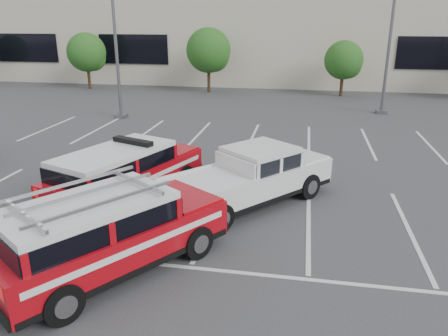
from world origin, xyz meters
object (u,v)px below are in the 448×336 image
object	(u,v)px
convention_building	(285,27)
fire_chief_suv	(125,177)
light_pole_mid	(392,23)
white_pickup	(249,183)
light_pole_left	(114,24)
tree_mid_left	(210,52)
tree_mid_right	(345,61)
tree_left	(88,54)
ladder_suv	(108,238)

from	to	relation	value
convention_building	fire_chief_suv	size ratio (longest dim) A/B	10.44
light_pole_mid	white_pickup	world-z (taller)	light_pole_mid
light_pole_left	light_pole_mid	distance (m)	15.52
convention_building	fire_chief_suv	world-z (taller)	convention_building
tree_mid_left	tree_mid_right	xyz separation A→B (m)	(10.00, -0.00, -0.54)
light_pole_mid	fire_chief_suv	world-z (taller)	light_pole_mid
light_pole_mid	tree_left	bearing A→B (deg)	164.57
tree_mid_left	ladder_suv	xyz separation A→B (m)	(3.15, -25.34, -2.21)
convention_building	white_pickup	distance (m)	31.05
light_pole_mid	ladder_suv	size ratio (longest dim) A/B	1.86
convention_building	tree_mid_right	size ratio (longest dim) A/B	15.04
tree_left	light_pole_left	bearing A→B (deg)	-55.48
convention_building	tree_mid_left	bearing A→B (deg)	-117.40
tree_mid_left	light_pole_mid	bearing A→B (deg)	-26.92
light_pole_left	ladder_suv	bearing A→B (deg)	-67.79
ladder_suv	tree_mid_left	bearing A→B (deg)	131.74
tree_mid_left	ladder_suv	world-z (taller)	tree_mid_left
tree_mid_left	white_pickup	size ratio (longest dim) A/B	0.86
light_pole_mid	convention_building	bearing A→B (deg)	113.26
tree_mid_left	tree_left	bearing A→B (deg)	-180.00
light_pole_mid	fire_chief_suv	size ratio (longest dim) A/B	1.78
tree_mid_right	ladder_suv	bearing A→B (deg)	-105.12
tree_left	light_pole_left	world-z (taller)	light_pole_left
tree_mid_right	fire_chief_suv	size ratio (longest dim) A/B	0.69
tree_mid_left	white_pickup	xyz separation A→B (m)	(5.76, -20.96, -2.34)
tree_mid_right	ladder_suv	distance (m)	26.30
tree_left	tree_mid_left	size ratio (longest dim) A/B	0.91
fire_chief_suv	tree_left	bearing A→B (deg)	139.99
light_pole_left	white_pickup	size ratio (longest dim) A/B	1.82
light_pole_left	convention_building	bearing A→B (deg)	67.61
convention_building	fire_chief_suv	bearing A→B (deg)	-95.81
tree_mid_right	white_pickup	bearing A→B (deg)	-101.44
fire_chief_suv	ladder_suv	bearing A→B (deg)	-51.70
tree_mid_left	light_pole_mid	world-z (taller)	light_pole_mid
tree_mid_left	fire_chief_suv	world-z (taller)	tree_mid_left
light_pole_mid	ladder_suv	distance (m)	21.63
light_pole_left	white_pickup	distance (m)	14.75
tree_mid_right	fire_chief_suv	bearing A→B (deg)	-110.71
light_pole_mid	white_pickup	xyz separation A→B (m)	(-6.15, -14.91, -4.49)
fire_chief_suv	white_pickup	bearing A→B (deg)	27.26
light_pole_left	light_pole_mid	xyz separation A→B (m)	(15.00, 4.00, 0.00)
tree_mid_right	light_pole_mid	bearing A→B (deg)	-72.48
fire_chief_suv	white_pickup	xyz separation A→B (m)	(3.85, 0.43, -0.08)
convention_building	ladder_suv	bearing A→B (deg)	-93.16
tree_mid_right	fire_chief_suv	xyz separation A→B (m)	(-8.09, -21.39, -1.73)
ladder_suv	convention_building	bearing A→B (deg)	121.50
light_pole_left	light_pole_mid	bearing A→B (deg)	14.93
tree_mid_left	light_pole_left	distance (m)	10.73
light_pole_mid	white_pickup	size ratio (longest dim) A/B	1.82
light_pole_mid	white_pickup	bearing A→B (deg)	-112.41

